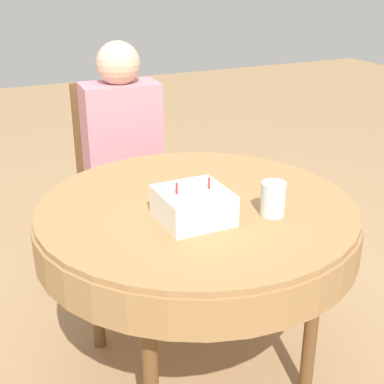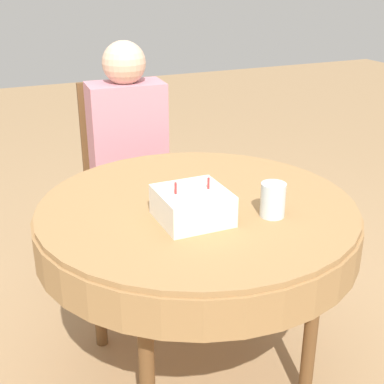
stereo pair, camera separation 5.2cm
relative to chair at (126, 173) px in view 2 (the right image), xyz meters
The scene contains 6 objects.
ground_plane 1.08m from the chair, 91.33° to the right, with size 12.00×12.00×0.00m, color #A37F56.
dining_table 0.96m from the chair, 91.33° to the right, with size 1.15×1.15×0.74m.
chair is the anchor object (origin of this frame).
person 0.23m from the chair, 94.10° to the right, with size 0.38×0.32×1.20m.
birthday_cake 1.11m from the chair, 94.89° to the right, with size 0.22×0.22×0.14m.
drinking_glass 1.19m from the chair, 81.78° to the right, with size 0.08×0.08×0.12m.
Camera 2 is at (-0.71, -1.57, 1.51)m, focal length 50.00 mm.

